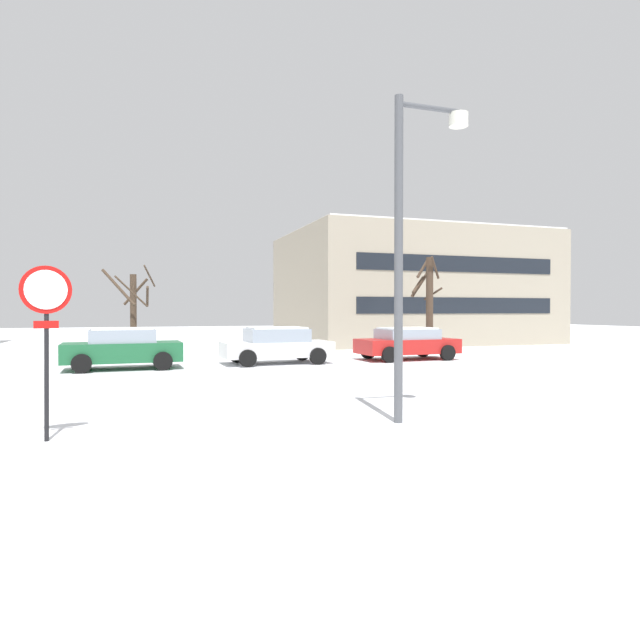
# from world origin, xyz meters

# --- Properties ---
(ground_plane) EXTENTS (120.00, 120.00, 0.00)m
(ground_plane) POSITION_xyz_m (0.00, 0.00, 0.00)
(ground_plane) COLOR white
(road_surface) EXTENTS (80.00, 9.29, 0.00)m
(road_surface) POSITION_xyz_m (0.00, 3.65, 0.00)
(road_surface) COLOR silver
(road_surface) RESTS_ON ground
(stop_sign) EXTENTS (0.75, 0.19, 2.76)m
(stop_sign) POSITION_xyz_m (-2.26, -1.68, 1.94)
(stop_sign) COLOR black
(stop_sign) RESTS_ON ground
(street_lamp) EXTENTS (1.51, 0.36, 5.96)m
(street_lamp) POSITION_xyz_m (3.87, -2.25, 3.60)
(street_lamp) COLOR #4C4F54
(street_lamp) RESTS_ON ground
(parked_car_green) EXTENTS (3.99, 2.10, 1.45)m
(parked_car_green) POSITION_xyz_m (-1.30, 9.06, 0.74)
(parked_car_green) COLOR #1E6038
(parked_car_green) RESTS_ON ground
(parked_car_white) EXTENTS (4.22, 2.18, 1.41)m
(parked_car_white) POSITION_xyz_m (4.29, 9.27, 0.72)
(parked_car_white) COLOR white
(parked_car_white) RESTS_ON ground
(parked_car_red) EXTENTS (4.17, 2.24, 1.34)m
(parked_car_red) POSITION_xyz_m (9.88, 9.17, 0.70)
(parked_car_red) COLOR red
(parked_car_red) RESTS_ON ground
(tree_far_mid) EXTENTS (2.15, 1.87, 3.89)m
(tree_far_mid) POSITION_xyz_m (-0.94, 12.68, 2.06)
(tree_far_mid) COLOR #423326
(tree_far_mid) RESTS_ON ground
(tree_far_left) EXTENTS (1.56, 1.36, 4.58)m
(tree_far_left) POSITION_xyz_m (12.30, 11.60, 2.51)
(tree_far_left) COLOR #423326
(tree_far_left) RESTS_ON ground
(building_far_right) EXTENTS (15.71, 11.60, 7.09)m
(building_far_right) POSITION_xyz_m (16.44, 21.11, 3.54)
(building_far_right) COLOR #9E937F
(building_far_right) RESTS_ON ground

